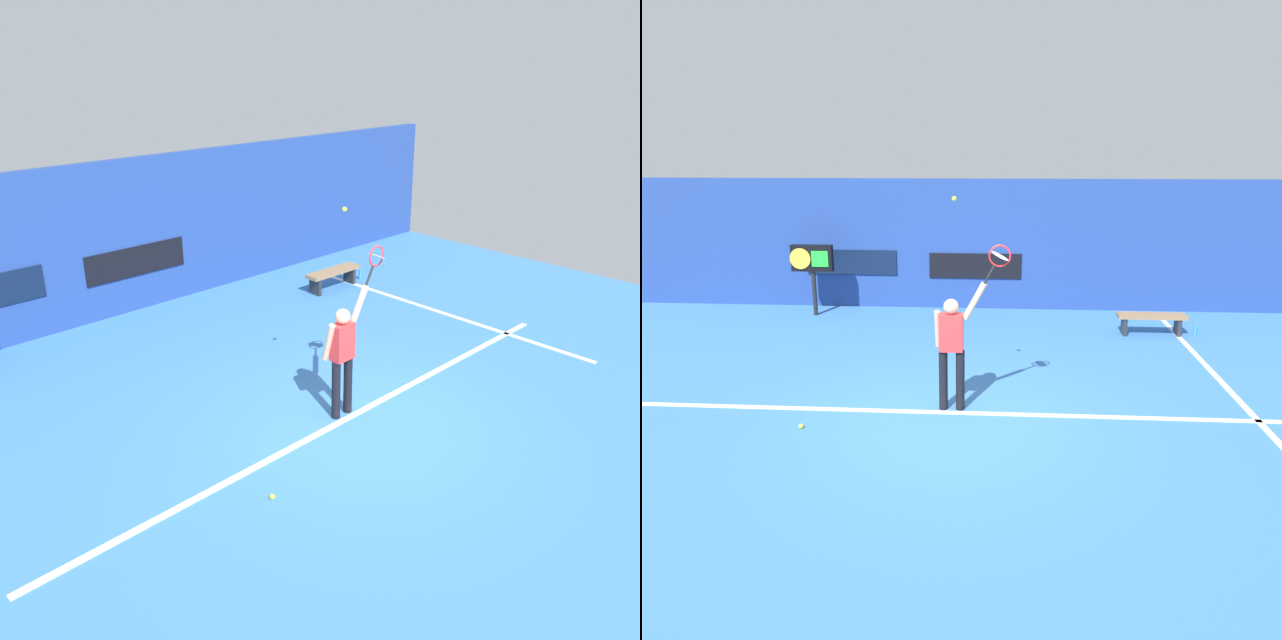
{
  "view_description": "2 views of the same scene",
  "coord_description": "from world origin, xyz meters",
  "views": [
    {
      "loc": [
        -6.23,
        -5.44,
        5.06
      ],
      "look_at": [
        0.17,
        1.11,
        1.24
      ],
      "focal_mm": 36.73,
      "sensor_mm": 36.0,
      "label": 1
    },
    {
      "loc": [
        0.62,
        -7.74,
        3.72
      ],
      "look_at": [
        0.07,
        0.49,
        1.36
      ],
      "focal_mm": 33.35,
      "sensor_mm": 36.0,
      "label": 2
    }
  ],
  "objects": [
    {
      "name": "tennis_ball",
      "position": [
        -0.03,
        0.44,
        3.09
      ],
      "size": [
        0.07,
        0.07,
        0.07
      ],
      "primitive_type": "sphere",
      "color": "#CCE033"
    },
    {
      "name": "court_bench",
      "position": [
        3.76,
        4.37,
        0.34
      ],
      "size": [
        1.4,
        0.36,
        0.45
      ],
      "color": "olive",
      "rests_on": "ground_plane"
    },
    {
      "name": "court_sideline",
      "position": [
        4.32,
        2.0,
        0.01
      ],
      "size": [
        0.1,
        7.0,
        0.01
      ],
      "primitive_type": "cube",
      "color": "white",
      "rests_on": "ground_plane"
    },
    {
      "name": "tennis_racket",
      "position": [
        0.58,
        0.4,
        2.29
      ],
      "size": [
        0.44,
        0.27,
        0.61
      ],
      "color": "black"
    },
    {
      "name": "spare_ball",
      "position": [
        -2.11,
        -0.39,
        0.03
      ],
      "size": [
        0.07,
        0.07,
        0.07
      ],
      "primitive_type": "sphere",
      "color": "#CCE033",
      "rests_on": "ground_plane"
    },
    {
      "name": "back_wall",
      "position": [
        0.0,
        6.41,
        1.54
      ],
      "size": [
        18.0,
        0.2,
        3.09
      ],
      "primitive_type": "cube",
      "color": "navy",
      "rests_on": "ground_plane"
    },
    {
      "name": "ground_plane",
      "position": [
        0.0,
        0.0,
        0.0
      ],
      "size": [
        18.0,
        18.0,
        0.0
      ],
      "primitive_type": "plane",
      "color": "#3870B2"
    },
    {
      "name": "tennis_player",
      "position": [
        -0.07,
        0.4,
        1.01
      ],
      "size": [
        0.76,
        0.31,
        1.94
      ],
      "color": "black",
      "rests_on": "ground_plane"
    },
    {
      "name": "water_bottle",
      "position": [
        4.68,
        4.37,
        0.12
      ],
      "size": [
        0.07,
        0.07,
        0.24
      ],
      "primitive_type": "cylinder",
      "color": "#338CD8",
      "rests_on": "ground_plane"
    },
    {
      "name": "sponsor_banner_center",
      "position": [
        0.0,
        6.29,
        1.05
      ],
      "size": [
        2.2,
        0.03,
        0.6
      ],
      "primitive_type": "cube",
      "color": "black"
    },
    {
      "name": "court_baseline",
      "position": [
        0.0,
        0.25,
        0.01
      ],
      "size": [
        10.0,
        0.1,
        0.01
      ],
      "primitive_type": "cube",
      "color": "white",
      "rests_on": "ground_plane"
    }
  ]
}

